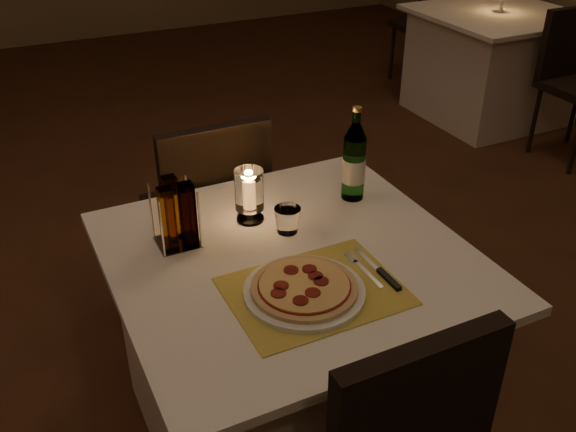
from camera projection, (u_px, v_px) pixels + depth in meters
name	position (u px, v px, depth m)	size (l,w,h in m)	color
floor	(209.00, 390.00, 2.40)	(8.00, 10.00, 0.02)	#4D2A18
main_table	(291.00, 351.00, 2.02)	(1.00, 1.00, 0.74)	white
chair_far	(210.00, 202.00, 2.48)	(0.42, 0.42, 0.90)	black
placemat	(314.00, 291.00, 1.69)	(0.45, 0.34, 0.00)	gold
plate	(304.00, 292.00, 1.67)	(0.32, 0.32, 0.01)	white
pizza	(304.00, 287.00, 1.66)	(0.28, 0.28, 0.02)	#D8B77F
fork	(361.00, 267.00, 1.77)	(0.02, 0.18, 0.00)	silver
knife	(384.00, 275.00, 1.74)	(0.02, 0.22, 0.01)	black
tumbler	(288.00, 220.00, 1.92)	(0.08, 0.08, 0.08)	white
water_bottle	(354.00, 163.00, 2.06)	(0.08, 0.08, 0.32)	#65B25F
hurricane_candle	(249.00, 191.00, 1.95)	(0.09, 0.09, 0.17)	white
cruet_caddy	(176.00, 217.00, 1.83)	(0.12, 0.12, 0.21)	white
neighbor_table_right	(491.00, 65.00, 4.52)	(1.00, 1.00, 0.74)	white
neighbor_chair_rb	(432.00, 17.00, 4.98)	(0.42, 0.42, 0.90)	black
neighbor_candle_right	(501.00, 4.00, 4.30)	(0.03, 0.03, 0.11)	white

